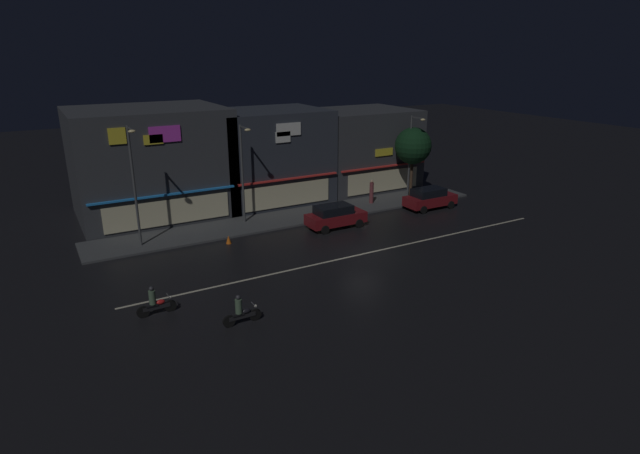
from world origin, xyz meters
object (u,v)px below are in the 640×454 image
object	(u,v)px
streetlamp_east	(412,150)
pedestrian_on_sidewalk	(372,192)
parked_car_near_kerb	(335,216)
traffic_cone	(229,240)
streetlamp_west	(134,178)
motorcycle_lead	(155,303)
streetlamp_mid	(243,166)
parked_car_trailing	(430,198)
motorcycle_following	(241,312)

from	to	relation	value
streetlamp_east	pedestrian_on_sidewalk	size ratio (longest dim) A/B	3.55
parked_car_near_kerb	traffic_cone	distance (m)	7.89
streetlamp_east	traffic_cone	size ratio (longest dim) A/B	12.51
streetlamp_west	pedestrian_on_sidewalk	xyz separation A→B (m)	(18.61, 0.84, -3.59)
motorcycle_lead	streetlamp_west	bearing A→B (deg)	-101.71
streetlamp_east	parked_car_near_kerb	bearing A→B (deg)	-160.31
streetlamp_mid	parked_car_trailing	xyz separation A→B (m)	(14.40, -3.56, -3.45)
streetlamp_east	traffic_cone	bearing A→B (deg)	-171.01
parked_car_near_kerb	motorcycle_following	bearing A→B (deg)	41.54
pedestrian_on_sidewalk	motorcycle_following	xyz separation A→B (m)	(-16.64, -13.27, -0.42)
traffic_cone	streetlamp_mid	bearing A→B (deg)	52.02
pedestrian_on_sidewalk	parked_car_near_kerb	bearing A→B (deg)	140.55
pedestrian_on_sidewalk	parked_car_trailing	size ratio (longest dim) A/B	0.45
streetlamp_west	traffic_cone	bearing A→B (deg)	-21.14
parked_car_trailing	motorcycle_lead	bearing A→B (deg)	-162.93
streetlamp_east	parked_car_near_kerb	distance (m)	10.63
streetlamp_east	traffic_cone	xyz separation A→B (m)	(-17.34, -2.75, -3.94)
parked_car_near_kerb	motorcycle_following	world-z (taller)	parked_car_near_kerb
motorcycle_lead	traffic_cone	size ratio (longest dim) A/B	3.45
streetlamp_west	streetlamp_east	bearing A→B (deg)	1.90
parked_car_near_kerb	parked_car_trailing	size ratio (longest dim) A/B	1.00
pedestrian_on_sidewalk	motorcycle_lead	xyz separation A→B (m)	(-19.90, -10.37, -0.42)
streetlamp_east	motorcycle_lead	distance (m)	26.17
streetlamp_east	parked_car_trailing	size ratio (longest dim) A/B	1.60
parked_car_trailing	motorcycle_following	size ratio (longest dim) A/B	2.26
pedestrian_on_sidewalk	traffic_cone	bearing A→B (deg)	120.55
traffic_cone	parked_car_near_kerb	bearing A→B (deg)	-4.78
parked_car_near_kerb	motorcycle_following	xyz separation A→B (m)	(-11.03, -9.77, -0.24)
pedestrian_on_sidewalk	parked_car_trailing	world-z (taller)	pedestrian_on_sidewalk
streetlamp_west	pedestrian_on_sidewalk	world-z (taller)	streetlamp_west
parked_car_trailing	motorcycle_lead	xyz separation A→B (m)	(-23.36, -7.17, -0.24)
streetlamp_mid	streetlamp_east	bearing A→B (deg)	-1.77
streetlamp_west	traffic_cone	xyz separation A→B (m)	(5.16, -2.00, -4.37)
pedestrian_on_sidewalk	parked_car_near_kerb	size ratio (longest dim) A/B	0.45
traffic_cone	pedestrian_on_sidewalk	bearing A→B (deg)	11.92
parked_car_near_kerb	motorcycle_lead	world-z (taller)	parked_car_near_kerb
streetlamp_east	motorcycle_lead	world-z (taller)	streetlamp_east
parked_car_trailing	streetlamp_east	bearing A→B (deg)	81.93
motorcycle_following	traffic_cone	size ratio (longest dim) A/B	3.45
streetlamp_west	parked_car_trailing	distance (m)	22.51
streetlamp_west	streetlamp_mid	distance (m)	7.77
parked_car_trailing	motorcycle_following	xyz separation A→B (m)	(-20.10, -10.07, -0.24)
parked_car_trailing	streetlamp_mid	bearing A→B (deg)	166.10
parked_car_near_kerb	motorcycle_lead	bearing A→B (deg)	25.70
streetlamp_east	motorcycle_following	distance (m)	24.66
streetlamp_west	motorcycle_following	size ratio (longest dim) A/B	4.06
motorcycle_lead	streetlamp_east	bearing A→B (deg)	-160.65
streetlamp_mid	traffic_cone	bearing A→B (deg)	-127.98
traffic_cone	streetlamp_west	bearing A→B (deg)	158.86
motorcycle_following	streetlamp_mid	bearing A→B (deg)	-119.09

